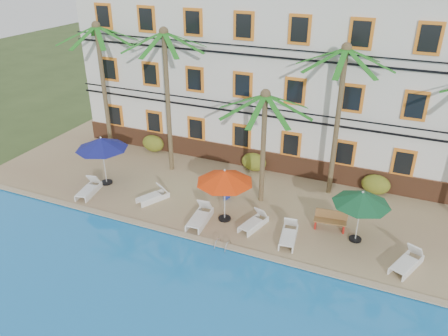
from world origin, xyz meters
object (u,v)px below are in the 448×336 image
at_px(umbrella_green, 362,199).
at_px(palm_b, 167,82).
at_px(palm_a, 102,72).
at_px(lounger_f, 407,262).
at_px(bench_right, 330,220).
at_px(lounger_c, 200,216).
at_px(lounger_e, 289,234).
at_px(palm_d, 340,101).
at_px(lounger_b, 153,196).
at_px(lounger_d, 254,222).
at_px(palm_c, 264,129).
at_px(pool_ladder, 223,247).
at_px(lounger_a, 89,189).
at_px(bench_left, 219,187).
at_px(umbrella_red, 225,177).
at_px(umbrella_blue, 101,144).

bearing_deg(umbrella_green, palm_b, 165.28).
distance_m(palm_a, palm_b, 4.67).
xyz_separation_m(lounger_f, bench_right, (-3.50, 1.58, 0.18)).
bearing_deg(lounger_c, lounger_e, 3.95).
relative_size(palm_d, lounger_b, 4.40).
bearing_deg(palm_a, lounger_b, -35.56).
xyz_separation_m(lounger_e, bench_right, (1.53, 1.65, 0.18)).
xyz_separation_m(lounger_d, bench_right, (3.32, 1.31, 0.20)).
bearing_deg(lounger_d, palm_c, 101.31).
relative_size(bench_right, pool_ladder, 2.08).
xyz_separation_m(lounger_a, bench_left, (6.47, 2.67, 0.19)).
distance_m(palm_d, lounger_f, 8.11).
relative_size(lounger_b, lounger_c, 0.88).
height_order(palm_d, lounger_e, palm_d).
distance_m(umbrella_red, umbrella_green, 6.18).
xyz_separation_m(palm_b, lounger_b, (0.91, -3.55, -5.04)).
distance_m(palm_d, umbrella_blue, 12.65).
xyz_separation_m(lounger_b, lounger_c, (3.15, -0.87, 0.04)).
distance_m(palm_c, bench_right, 5.32).
xyz_separation_m(lounger_a, lounger_c, (6.71, -0.09, 0.02)).
bearing_deg(lounger_a, lounger_e, 1.07).
relative_size(palm_b, palm_d, 1.03).
bearing_deg(umbrella_blue, palm_c, 11.03).
bearing_deg(palm_b, umbrella_red, -36.48).
height_order(lounger_d, lounger_e, lounger_e).
bearing_deg(lounger_d, pool_ladder, -109.63).
bearing_deg(lounger_c, lounger_f, 2.23).
distance_m(palm_b, lounger_d, 9.12).
height_order(lounger_b, bench_right, bench_right).
relative_size(palm_c, lounger_d, 3.28).
relative_size(lounger_f, bench_right, 1.29).
relative_size(palm_c, lounger_b, 3.31).
bearing_deg(lounger_d, lounger_c, -165.86).
distance_m(palm_b, umbrella_green, 11.97).
height_order(lounger_b, lounger_e, lounger_e).
relative_size(umbrella_blue, lounger_a, 1.46).
relative_size(palm_a, umbrella_green, 3.21).
bearing_deg(lounger_b, umbrella_green, 3.44).
bearing_deg(palm_b, pool_ladder, -44.87).
distance_m(palm_c, palm_d, 4.00).
distance_m(lounger_b, lounger_d, 5.68).
distance_m(lounger_d, bench_right, 3.58).
bearing_deg(bench_right, palm_c, 163.25).
xyz_separation_m(lounger_a, lounger_d, (9.24, 0.55, -0.02)).
bearing_deg(lounger_d, lounger_b, 177.66).
height_order(palm_a, lounger_d, palm_a).
xyz_separation_m(lounger_c, lounger_d, (2.53, 0.64, -0.04)).
relative_size(palm_d, lounger_e, 4.12).
xyz_separation_m(palm_d, lounger_a, (-11.86, -5.22, -4.88)).
relative_size(lounger_c, lounger_d, 1.12).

